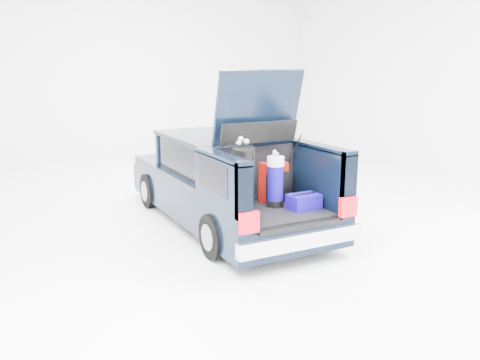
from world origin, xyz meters
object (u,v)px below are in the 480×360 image
car (223,181)px  red_suitcase (274,182)px  black_golf_bag (243,181)px  blue_duffel (304,202)px  blue_golf_bag (275,181)px

car → red_suitcase: (0.23, -1.22, 0.21)m
black_golf_bag → blue_duffel: bearing=11.7°
red_suitcase → blue_golf_bag: size_ratio=0.76×
car → red_suitcase: bearing=-79.4°
black_golf_bag → blue_duffel: 0.98m
black_golf_bag → red_suitcase: bearing=47.9°
black_golf_bag → blue_golf_bag: black_golf_bag is taller
black_golf_bag → blue_duffel: black_golf_bag is taller
red_suitcase → blue_duffel: red_suitcase is taller
red_suitcase → blue_duffel: 0.58m
car → red_suitcase: car is taller
red_suitcase → blue_golf_bag: blue_golf_bag is taller
black_golf_bag → car: bearing=90.3°
black_golf_bag → blue_duffel: (0.90, -0.09, -0.36)m
red_suitcase → blue_duffel: bearing=-73.9°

